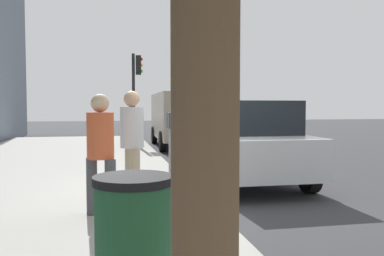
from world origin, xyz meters
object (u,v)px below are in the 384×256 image
(trash_bin, at_px, (134,244))
(traffic_signal, at_px, (136,83))
(pedestrian_at_meter, at_px, (132,135))
(pedestrian_bystander, at_px, (100,146))
(parked_van_far, at_px, (181,116))
(parking_meter, at_px, (171,136))
(parked_sedan_near, at_px, (243,141))

(trash_bin, bearing_deg, traffic_signal, -3.75)
(pedestrian_at_meter, height_order, trash_bin, pedestrian_at_meter)
(pedestrian_bystander, distance_m, parked_van_far, 11.15)
(pedestrian_at_meter, bearing_deg, pedestrian_bystander, -126.63)
(parked_van_far, bearing_deg, parking_meter, 169.10)
(parked_sedan_near, bearing_deg, parked_van_far, 0.00)
(traffic_signal, distance_m, trash_bin, 13.71)
(parking_meter, xyz_separation_m, pedestrian_at_meter, (0.03, 0.63, 0.02))
(pedestrian_at_meter, distance_m, pedestrian_bystander, 1.15)
(parking_meter, bearing_deg, parked_van_far, -10.90)
(pedestrian_bystander, distance_m, trash_bin, 2.78)
(parking_meter, height_order, traffic_signal, traffic_signal)
(parking_meter, distance_m, parked_sedan_near, 2.64)
(pedestrian_at_meter, relative_size, parked_van_far, 0.34)
(pedestrian_bystander, bearing_deg, traffic_signal, 39.75)
(parking_meter, relative_size, pedestrian_at_meter, 0.80)
(parked_sedan_near, distance_m, parked_van_far, 7.89)
(parked_sedan_near, xyz_separation_m, parked_van_far, (7.88, 0.00, 0.36))
(traffic_signal, xyz_separation_m, trash_bin, (-13.55, 0.89, -1.92))
(pedestrian_at_meter, bearing_deg, trash_bin, -104.64)
(parking_meter, relative_size, parked_sedan_near, 0.32)
(parked_van_far, bearing_deg, traffic_signal, 87.31)
(pedestrian_at_meter, bearing_deg, parked_sedan_near, 24.26)
(pedestrian_at_meter, distance_m, parked_van_far, 10.02)
(pedestrian_bystander, relative_size, traffic_signal, 0.47)
(pedestrian_bystander, xyz_separation_m, parked_sedan_near, (2.86, -2.99, -0.23))
(parked_sedan_near, height_order, trash_bin, parked_sedan_near)
(trash_bin, bearing_deg, parked_van_far, -11.34)
(traffic_signal, bearing_deg, trash_bin, 176.25)
(pedestrian_bystander, distance_m, traffic_signal, 10.98)
(parking_meter, bearing_deg, parked_sedan_near, -45.42)
(parked_van_far, xyz_separation_m, traffic_signal, (0.09, 1.81, 1.32))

